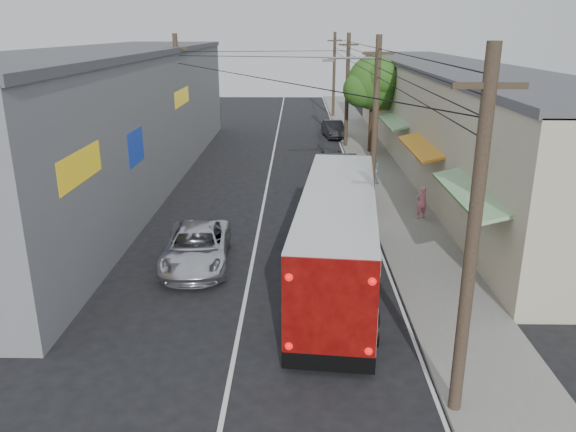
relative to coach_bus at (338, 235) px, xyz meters
name	(u,v)px	position (x,y,z in m)	size (l,w,h in m)	color
ground	(233,360)	(-3.01, -4.88, -1.67)	(120.00, 120.00, 0.00)	black
sidewalk	(378,173)	(3.49, 15.12, -1.61)	(3.00, 80.00, 0.12)	slate
building_right	(449,116)	(7.98, 17.12, 1.48)	(7.09, 40.00, 6.25)	beige
building_left	(112,117)	(-11.51, 13.11, 1.98)	(7.20, 36.00, 7.25)	gray
utility_poles	(323,103)	(0.12, 15.44, 2.46)	(11.80, 45.28, 8.00)	#473828
street_tree	(375,85)	(3.86, 21.13, 3.00)	(4.40, 4.00, 6.60)	#3F2B19
coach_bus	(338,235)	(0.00, 0.00, 0.00)	(3.50, 11.37, 3.23)	silver
jeepney	(197,247)	(-4.99, 1.32, -0.97)	(2.31, 5.01, 1.39)	silver
parked_suv	(340,184)	(0.79, 9.38, -0.74)	(2.60, 6.40, 1.86)	#94959C
parked_car_mid	(333,161)	(0.79, 15.55, -1.02)	(1.54, 3.82, 1.30)	black
parked_car_far	(334,129)	(1.56, 27.06, -1.02)	(1.39, 3.98, 1.31)	black
pedestrian_near	(421,202)	(4.21, 6.49, -0.82)	(0.53, 0.35, 1.47)	pink
pedestrian_far	(373,169)	(2.80, 12.50, -0.77)	(0.76, 0.59, 1.56)	#7E9DB7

